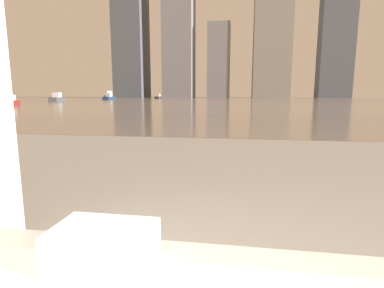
% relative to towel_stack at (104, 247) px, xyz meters
% --- Properties ---
extents(towel_stack, '(0.29, 0.19, 0.12)m').
position_rel_towel_stack_xyz_m(towel_stack, '(0.00, 0.00, 0.00)').
color(towel_stack, white).
rests_on(towel_stack, bathtub).
extents(harbor_water, '(180.00, 110.00, 0.01)m').
position_rel_towel_stack_xyz_m(harbor_water, '(0.05, 61.10, -0.55)').
color(harbor_water, gray).
rests_on(harbor_water, ground_plane).
extents(harbor_boat_0, '(1.99, 2.81, 1.00)m').
position_rel_towel_stack_xyz_m(harbor_boat_0, '(-21.32, 25.04, -0.20)').
color(harbor_boat_0, maroon).
rests_on(harbor_boat_0, harbor_water).
extents(harbor_boat_1, '(1.33, 3.78, 1.41)m').
position_rel_towel_stack_xyz_m(harbor_boat_1, '(-27.38, 60.30, -0.05)').
color(harbor_boat_1, navy).
rests_on(harbor_boat_1, harbor_water).
extents(harbor_boat_2, '(1.31, 3.44, 1.27)m').
position_rel_towel_stack_xyz_m(harbor_boat_2, '(-22.19, 80.94, -0.10)').
color(harbor_boat_2, '#2D2D33').
rests_on(harbor_boat_2, harbor_water).
extents(harbor_boat_3, '(1.95, 3.83, 1.37)m').
position_rel_towel_stack_xyz_m(harbor_boat_3, '(-27.46, 41.89, -0.07)').
color(harbor_boat_3, '#4C4C51').
rests_on(harbor_boat_3, harbor_water).
extents(harbor_boat_4, '(4.55, 5.78, 2.10)m').
position_rel_towel_stack_xyz_m(harbor_boat_4, '(-35.22, 77.65, 0.19)').
color(harbor_boat_4, '#2D2D33').
rests_on(harbor_boat_4, harbor_water).
extents(skyline_tower_0, '(11.55, 12.59, 42.98)m').
position_rel_towel_stack_xyz_m(skyline_tower_0, '(-42.85, 117.10, 20.93)').
color(skyline_tower_0, '#4C515B').
rests_on(skyline_tower_0, ground_plane).
extents(skyline_tower_1, '(11.37, 10.90, 63.91)m').
position_rel_towel_stack_xyz_m(skyline_tower_1, '(-23.58, 117.10, 31.40)').
color(skyline_tower_1, slate).
rests_on(skyline_tower_1, ground_plane).
extents(skyline_tower_2, '(8.25, 7.74, 27.58)m').
position_rel_towel_stack_xyz_m(skyline_tower_2, '(-8.12, 117.10, 13.23)').
color(skyline_tower_2, slate).
rests_on(skyline_tower_2, ground_plane).
extents(skyline_tower_4, '(11.33, 7.18, 46.50)m').
position_rel_towel_stack_xyz_m(skyline_tower_4, '(33.65, 117.10, 22.69)').
color(skyline_tower_4, '#4C515B').
rests_on(skyline_tower_4, ground_plane).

